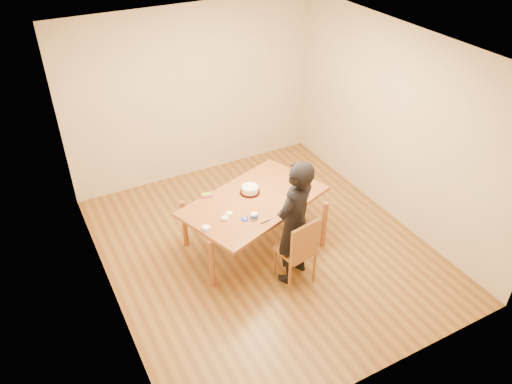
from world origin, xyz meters
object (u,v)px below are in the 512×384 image
dining_chair (295,250)px  cake_plate (250,192)px  cake (250,189)px  person (295,223)px  dining_table (254,201)px

dining_chair → cake_plate: (-0.13, 0.94, 0.31)m
dining_chair → cake: size_ratio=1.89×
cake_plate → person: (0.13, -0.89, 0.06)m
dining_chair → person: size_ratio=0.25×
dining_table → person: (0.15, -0.73, 0.09)m
dining_chair → person: (0.00, 0.05, 0.37)m
cake_plate → cake: size_ratio=1.21×
dining_table → cake: 0.18m
dining_chair → cake_plate: cake_plate is taller
cake → person: (0.13, -0.89, 0.02)m
dining_table → dining_chair: dining_table is taller
cake → person: person is taller
dining_table → person: 0.75m
dining_table → cake: bearing=62.6°
dining_chair → person: bearing=79.7°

